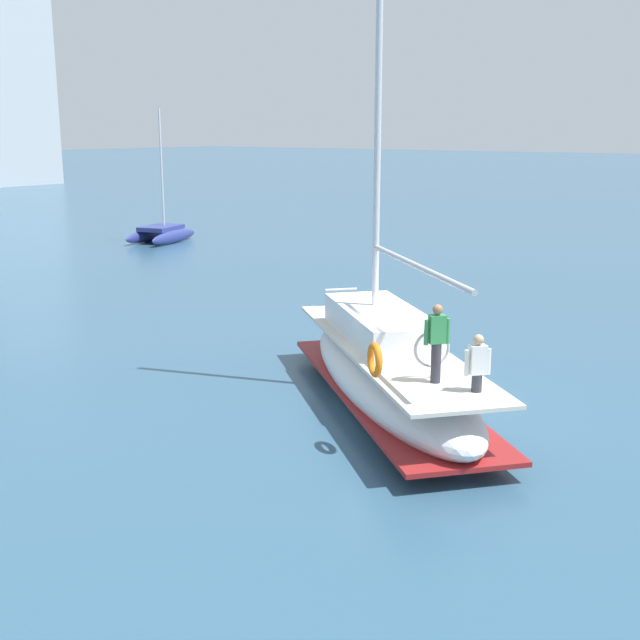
# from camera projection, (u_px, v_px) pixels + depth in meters

# --- Properties ---
(ground_plane) EXTENTS (400.00, 400.00, 0.00)m
(ground_plane) POSITION_uv_depth(u_px,v_px,m) (412.00, 409.00, 18.97)
(ground_plane) COLOR #2D516B
(main_sailboat) EXTENTS (8.03, 8.88, 12.62)m
(main_sailboat) POSITION_uv_depth(u_px,v_px,m) (388.00, 368.00, 19.00)
(main_sailboat) COLOR silver
(main_sailboat) RESTS_ON ground
(moored_catamaran) EXTENTS (4.86, 3.24, 7.41)m
(moored_catamaran) POSITION_uv_depth(u_px,v_px,m) (161.00, 232.00, 46.43)
(moored_catamaran) COLOR navy
(moored_catamaran) RESTS_ON ground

